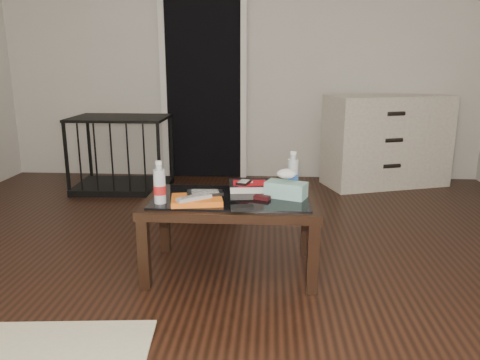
{
  "coord_description": "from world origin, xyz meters",
  "views": [
    {
      "loc": [
        0.31,
        -2.48,
        1.23
      ],
      "look_at": [
        0.13,
        0.17,
        0.55
      ],
      "focal_mm": 35.0,
      "sensor_mm": 36.0,
      "label": 1
    }
  ],
  "objects_px": {
    "pet_crate": "(123,166)",
    "water_bottle_right": "(293,171)",
    "tissue_box": "(286,190)",
    "water_bottle_left": "(159,182)",
    "coffee_table": "(231,207)",
    "dresser": "(387,141)",
    "textbook": "(250,186)"
  },
  "relations": [
    {
      "from": "pet_crate",
      "to": "water_bottle_right",
      "type": "bearing_deg",
      "value": -47.96
    },
    {
      "from": "pet_crate",
      "to": "water_bottle_right",
      "type": "height_order",
      "value": "pet_crate"
    },
    {
      "from": "tissue_box",
      "to": "water_bottle_left",
      "type": "bearing_deg",
      "value": -146.23
    },
    {
      "from": "pet_crate",
      "to": "water_bottle_left",
      "type": "height_order",
      "value": "pet_crate"
    },
    {
      "from": "tissue_box",
      "to": "pet_crate",
      "type": "bearing_deg",
      "value": 152.3
    },
    {
      "from": "coffee_table",
      "to": "dresser",
      "type": "bearing_deg",
      "value": 56.68
    },
    {
      "from": "coffee_table",
      "to": "textbook",
      "type": "distance_m",
      "value": 0.21
    },
    {
      "from": "dresser",
      "to": "water_bottle_left",
      "type": "xyz_separation_m",
      "value": [
        -1.77,
        -2.26,
        0.13
      ]
    },
    {
      "from": "dresser",
      "to": "water_bottle_left",
      "type": "distance_m",
      "value": 2.87
    },
    {
      "from": "coffee_table",
      "to": "water_bottle_left",
      "type": "distance_m",
      "value": 0.45
    },
    {
      "from": "coffee_table",
      "to": "water_bottle_left",
      "type": "xyz_separation_m",
      "value": [
        -0.38,
        -0.15,
        0.18
      ]
    },
    {
      "from": "coffee_table",
      "to": "pet_crate",
      "type": "relative_size",
      "value": 1.08
    },
    {
      "from": "coffee_table",
      "to": "dresser",
      "type": "distance_m",
      "value": 2.52
    },
    {
      "from": "coffee_table",
      "to": "water_bottle_right",
      "type": "xyz_separation_m",
      "value": [
        0.36,
        0.18,
        0.18
      ]
    },
    {
      "from": "pet_crate",
      "to": "textbook",
      "type": "distance_m",
      "value": 2.08
    },
    {
      "from": "water_bottle_left",
      "to": "tissue_box",
      "type": "height_order",
      "value": "water_bottle_left"
    },
    {
      "from": "water_bottle_right",
      "to": "pet_crate",
      "type": "bearing_deg",
      "value": 134.84
    },
    {
      "from": "textbook",
      "to": "water_bottle_right",
      "type": "bearing_deg",
      "value": -3.76
    },
    {
      "from": "dresser",
      "to": "water_bottle_right",
      "type": "distance_m",
      "value": 2.19
    },
    {
      "from": "water_bottle_right",
      "to": "tissue_box",
      "type": "height_order",
      "value": "water_bottle_right"
    },
    {
      "from": "dresser",
      "to": "water_bottle_right",
      "type": "bearing_deg",
      "value": -136.11
    },
    {
      "from": "water_bottle_left",
      "to": "tissue_box",
      "type": "xyz_separation_m",
      "value": [
        0.7,
        0.16,
        -0.07
      ]
    },
    {
      "from": "coffee_table",
      "to": "textbook",
      "type": "relative_size",
      "value": 4.0
    },
    {
      "from": "pet_crate",
      "to": "tissue_box",
      "type": "distance_m",
      "value": 2.34
    },
    {
      "from": "water_bottle_right",
      "to": "tissue_box",
      "type": "xyz_separation_m",
      "value": [
        -0.04,
        -0.17,
        -0.07
      ]
    },
    {
      "from": "textbook",
      "to": "tissue_box",
      "type": "bearing_deg",
      "value": -41.63
    },
    {
      "from": "water_bottle_left",
      "to": "coffee_table",
      "type": "bearing_deg",
      "value": 20.95
    },
    {
      "from": "coffee_table",
      "to": "tissue_box",
      "type": "distance_m",
      "value": 0.34
    },
    {
      "from": "coffee_table",
      "to": "dresser",
      "type": "xyz_separation_m",
      "value": [
        1.39,
        2.11,
        0.05
      ]
    },
    {
      "from": "dresser",
      "to": "tissue_box",
      "type": "height_order",
      "value": "dresser"
    },
    {
      "from": "dresser",
      "to": "textbook",
      "type": "height_order",
      "value": "dresser"
    },
    {
      "from": "pet_crate",
      "to": "water_bottle_left",
      "type": "relative_size",
      "value": 3.9
    }
  ]
}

